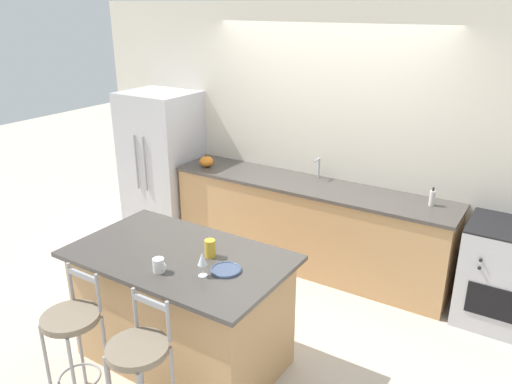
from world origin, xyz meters
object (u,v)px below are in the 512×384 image
Objects in this scene: dinner_plate at (226,270)px; soap_bottle at (432,198)px; wine_glass at (202,259)px; oven_range at (510,277)px; bar_stool_near at (74,333)px; tumbler_cup at (210,248)px; bar_stool_far at (140,364)px; refrigerator at (163,162)px; pumpkin_decoration at (207,161)px; coffee_mug at (159,265)px.

dinner_plate is 1.26× the size of soap_bottle.
oven_range is at bearing 49.43° from wine_glass.
soap_bottle reaches higher than bar_stool_near.
bar_stool_near is 7.69× the size of tumbler_cup.
soap_bottle reaches higher than tumbler_cup.
bar_stool_near is 0.61m from bar_stool_far.
refrigerator is at bearing -179.37° from oven_range.
wine_glass is 1.02× the size of soap_bottle.
tumbler_cup is 2.16m from pumpkin_decoration.
wine_glass is 0.32m from coffee_mug.
tumbler_cup reaches higher than bar_stool_far.
wine_glass is 1.34× the size of tumbler_cup.
oven_range is 0.90× the size of bar_stool_near.
bar_stool_far is (2.13, -2.59, -0.26)m from refrigerator.
tumbler_cup reaches higher than bar_stool_near.
soap_bottle reaches higher than coffee_mug.
pumpkin_decoration is at bearing 126.85° from wine_glass.
pumpkin_decoration is (-1.41, 2.54, 0.40)m from bar_stool_far.
refrigerator is 3.03m from bar_stool_near.
bar_stool_near is 6.55× the size of pumpkin_decoration.
wine_glass is at bearing -63.57° from tumbler_cup.
refrigerator is at bearing 131.74° from coffee_mug.
wine_glass is at bearing 22.36° from coffee_mug.
wine_glass is at bearing 42.92° from bar_stool_near.
refrigerator reaches higher than pumpkin_decoration.
tumbler_cup reaches higher than coffee_mug.
bar_stool_near is at bearing -121.67° from tumbler_cup.
soap_bottle is at bearing 64.82° from wine_glass.
pumpkin_decoration reaches higher than dinner_plate.
bar_stool_near is 1.11m from dinner_plate.
bar_stool_near is 0.72m from coffee_mug.
refrigerator is at bearing 137.45° from wine_glass.
dinner_plate is 1.41× the size of pumpkin_decoration.
bar_stool_far is 5.75× the size of wine_glass.
coffee_mug is 0.74× the size of pumpkin_decoration.
bar_stool_far is at bearing -62.82° from coffee_mug.
pumpkin_decoration reaches higher than coffee_mug.
oven_range is (3.92, 0.04, -0.39)m from refrigerator.
bar_stool_near and bar_stool_far have the same top height.
oven_range is 3.57m from bar_stool_near.
dinner_plate is at bearing 79.42° from bar_stool_far.
pumpkin_decoration is 0.89× the size of soap_bottle.
coffee_mug is at bearing 117.18° from bar_stool_far.
tumbler_cup is at bearing -120.89° from soap_bottle.
refrigerator is at bearing 175.71° from pumpkin_decoration.
bar_stool_far reaches higher than oven_range.
oven_range is 3.25m from pumpkin_decoration.
refrigerator is 2.94m from dinner_plate.
bar_stool_far is at bearing -60.90° from pumpkin_decoration.
bar_stool_near is 4.63× the size of dinner_plate.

